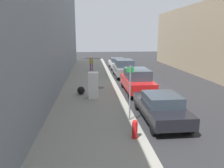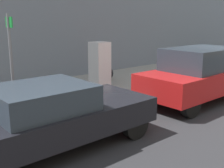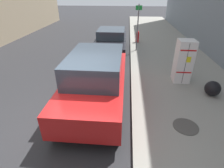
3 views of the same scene
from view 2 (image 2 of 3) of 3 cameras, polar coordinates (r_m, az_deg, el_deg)
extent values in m
cube|color=gray|center=(12.77, 6.91, 1.22)|extent=(4.43, 44.00, 0.13)
cube|color=white|center=(10.58, -2.51, 3.92)|extent=(0.64, 0.61, 1.71)
cube|color=black|center=(10.77, -1.23, 4.09)|extent=(0.01, 0.01, 1.63)
cube|color=yellow|center=(10.81, -1.49, 5.17)|extent=(0.16, 0.01, 0.22)
cube|color=red|center=(10.70, -1.24, 6.99)|extent=(0.57, 0.01, 0.05)
cube|color=red|center=(10.83, -1.21, 2.30)|extent=(0.57, 0.01, 0.05)
cylinder|color=#47443F|center=(12.34, 9.57, 1.06)|extent=(0.70, 0.70, 0.02)
cylinder|color=slate|center=(7.09, -19.62, 2.53)|extent=(0.07, 0.07, 2.66)
cube|color=#198C33|center=(6.99, -20.19, 11.70)|extent=(0.36, 0.02, 0.24)
sphere|color=black|center=(11.99, -1.01, 2.17)|extent=(0.54, 0.54, 0.54)
cube|color=black|center=(5.99, -12.01, -7.21)|extent=(1.82, 4.47, 0.55)
cube|color=#2D3842|center=(5.73, -14.21, -2.73)|extent=(1.60, 1.88, 0.50)
cylinder|color=black|center=(7.54, -3.79, -4.89)|extent=(0.22, 0.68, 0.68)
cylinder|color=black|center=(6.43, 4.70, -8.13)|extent=(0.22, 0.68, 0.68)
cube|color=red|center=(9.71, 17.38, 0.84)|extent=(1.86, 4.53, 0.70)
cube|color=#2D3842|center=(9.59, 17.66, 4.92)|extent=(1.64, 2.49, 0.70)
cylinder|color=black|center=(11.58, 18.30, 0.90)|extent=(0.22, 0.71, 0.71)
cylinder|color=black|center=(8.95, 7.20, -1.97)|extent=(0.22, 0.71, 0.71)
cylinder|color=black|center=(8.02, 15.71, -4.15)|extent=(0.22, 0.71, 0.71)
camera|label=1|loc=(11.26, -84.09, 9.18)|focal=35.00mm
camera|label=3|loc=(14.51, 25.98, 15.23)|focal=28.00mm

